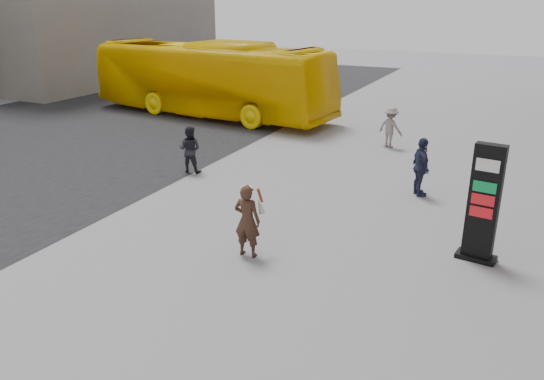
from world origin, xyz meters
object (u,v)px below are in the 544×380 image
at_px(pedestrian_a, 190,149).
at_px(pedestrian_b, 391,127).
at_px(bus, 210,79).
at_px(pedestrian_c, 421,167).
at_px(woman, 247,220).
at_px(info_pylon, 484,204).

relative_size(pedestrian_a, pedestrian_b, 0.99).
height_order(pedestrian_a, pedestrian_b, pedestrian_b).
height_order(bus, pedestrian_b, bus).
bearing_deg(bus, pedestrian_b, -95.74).
xyz_separation_m(bus, pedestrian_c, (11.43, -7.03, -0.91)).
bearing_deg(woman, info_pylon, -158.95).
distance_m(info_pylon, pedestrian_a, 9.54).
bearing_deg(pedestrian_a, pedestrian_b, -141.49).
bearing_deg(pedestrian_b, pedestrian_c, 134.53).
bearing_deg(pedestrian_b, woman, 108.27).
xyz_separation_m(pedestrian_a, pedestrian_b, (5.18, 5.93, 0.01)).
xyz_separation_m(bus, pedestrian_b, (9.36, -2.11, -0.98)).
distance_m(info_pylon, bus, 17.05).
xyz_separation_m(woman, pedestrian_b, (0.64, 10.46, -0.07)).
relative_size(woman, pedestrian_a, 1.08).
relative_size(bus, pedestrian_a, 8.21).
bearing_deg(pedestrian_a, bus, -72.87).
xyz_separation_m(pedestrian_a, pedestrian_c, (7.25, 1.01, 0.09)).
bearing_deg(pedestrian_c, pedestrian_b, -8.93).
relative_size(info_pylon, pedestrian_a, 1.70).
xyz_separation_m(info_pylon, pedestrian_c, (-1.94, 3.54, -0.45)).
relative_size(woman, pedestrian_c, 0.97).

